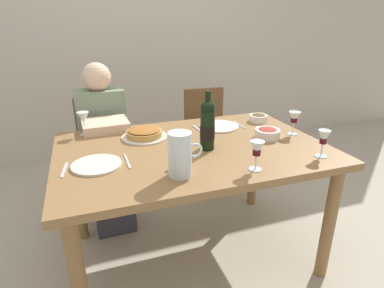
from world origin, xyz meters
name	(u,v)px	position (x,y,z in m)	size (l,w,h in m)	color
ground_plane	(192,253)	(0.00, 0.00, 0.00)	(8.00, 8.00, 0.00)	#B2A893
back_wall	(130,23)	(0.00, 1.92, 1.40)	(8.00, 0.10, 2.80)	beige
dining_table	(193,161)	(0.00, 0.00, 0.67)	(1.50, 1.00, 0.76)	olive
wine_bottle	(207,125)	(0.06, -0.06, 0.90)	(0.08, 0.08, 0.33)	black
water_pitcher	(180,157)	(-0.17, -0.32, 0.85)	(0.16, 0.11, 0.21)	silver
baked_tart	(144,133)	(-0.23, 0.23, 0.79)	(0.28, 0.28, 0.06)	silver
salad_bowl	(267,133)	(0.47, -0.02, 0.79)	(0.15, 0.15, 0.07)	white
olive_bowl	(258,118)	(0.60, 0.29, 0.79)	(0.13, 0.13, 0.06)	white
wine_glass_left_diner	(83,118)	(-0.57, 0.41, 0.87)	(0.07, 0.07, 0.15)	silver
wine_glass_right_diner	(294,118)	(0.66, -0.01, 0.86)	(0.07, 0.07, 0.15)	silver
wine_glass_centre	(323,139)	(0.59, -0.36, 0.86)	(0.06, 0.06, 0.15)	silver
wine_glass_spare	(257,150)	(0.19, -0.38, 0.86)	(0.07, 0.07, 0.15)	silver
dinner_plate_left_setting	(219,126)	(0.28, 0.27, 0.77)	(0.26, 0.26, 0.01)	white
dinner_plate_right_setting	(97,165)	(-0.53, -0.08, 0.77)	(0.25, 0.25, 0.01)	silver
fork_left_setting	(198,129)	(0.13, 0.27, 0.76)	(0.16, 0.01, 0.01)	silver
knife_left_setting	(239,124)	(0.43, 0.27, 0.76)	(0.18, 0.01, 0.01)	silver
knife_right_setting	(127,161)	(-0.38, -0.08, 0.76)	(0.18, 0.01, 0.01)	silver
spoon_right_setting	(64,170)	(-0.68, -0.08, 0.76)	(0.16, 0.01, 0.01)	silver
chair_left	(103,146)	(-0.45, 0.87, 0.50)	(0.42, 0.42, 0.87)	brown
diner_left	(105,142)	(-0.45, 0.63, 0.62)	(0.35, 0.51, 1.16)	gray
chair_right	(207,132)	(0.45, 0.89, 0.50)	(0.42, 0.42, 0.87)	brown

